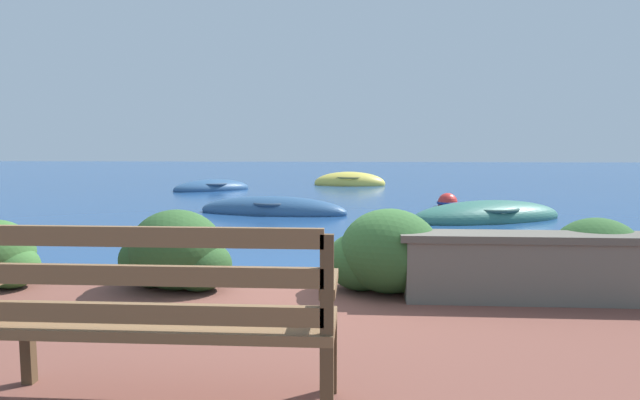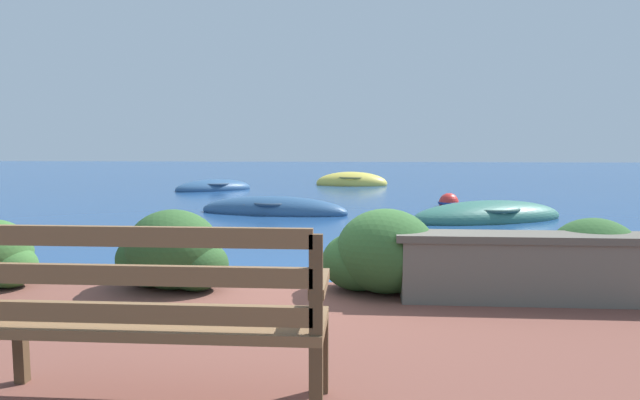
{
  "view_description": "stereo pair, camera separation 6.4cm",
  "coord_description": "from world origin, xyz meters",
  "px_view_note": "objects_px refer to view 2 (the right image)",
  "views": [
    {
      "loc": [
        0.48,
        -5.2,
        1.52
      ],
      "look_at": [
        -0.16,
        4.51,
        0.53
      ],
      "focal_mm": 32.0,
      "sensor_mm": 36.0,
      "label": 1
    },
    {
      "loc": [
        0.55,
        -5.19,
        1.52
      ],
      "look_at": [
        -0.16,
        4.51,
        0.53
      ],
      "focal_mm": 32.0,
      "sensor_mm": 36.0,
      "label": 2
    }
  ],
  "objects_px": {
    "park_bench": "(149,312)",
    "rowboat_nearest": "(488,217)",
    "mooring_buoy": "(449,203)",
    "rowboat_mid": "(273,211)",
    "rowboat_outer": "(352,183)",
    "rowboat_far": "(214,188)"
  },
  "relations": [
    {
      "from": "rowboat_mid",
      "to": "mooring_buoy",
      "type": "height_order",
      "value": "rowboat_mid"
    },
    {
      "from": "park_bench",
      "to": "rowboat_nearest",
      "type": "bearing_deg",
      "value": 61.97
    },
    {
      "from": "park_bench",
      "to": "mooring_buoy",
      "type": "distance_m",
      "value": 11.55
    },
    {
      "from": "rowboat_mid",
      "to": "rowboat_nearest",
      "type": "bearing_deg",
      "value": 179.96
    },
    {
      "from": "rowboat_nearest",
      "to": "rowboat_far",
      "type": "bearing_deg",
      "value": 114.89
    },
    {
      "from": "rowboat_nearest",
      "to": "rowboat_outer",
      "type": "relative_size",
      "value": 1.33
    },
    {
      "from": "park_bench",
      "to": "rowboat_mid",
      "type": "distance_m",
      "value": 9.51
    },
    {
      "from": "rowboat_nearest",
      "to": "rowboat_outer",
      "type": "height_order",
      "value": "rowboat_outer"
    },
    {
      "from": "rowboat_mid",
      "to": "park_bench",
      "type": "bearing_deg",
      "value": 104.73
    },
    {
      "from": "park_bench",
      "to": "rowboat_outer",
      "type": "height_order",
      "value": "park_bench"
    },
    {
      "from": "rowboat_far",
      "to": "rowboat_outer",
      "type": "relative_size",
      "value": 1.02
    },
    {
      "from": "rowboat_mid",
      "to": "rowboat_outer",
      "type": "relative_size",
      "value": 1.28
    },
    {
      "from": "rowboat_nearest",
      "to": "mooring_buoy",
      "type": "distance_m",
      "value": 2.43
    },
    {
      "from": "park_bench",
      "to": "rowboat_far",
      "type": "relative_size",
      "value": 0.64
    },
    {
      "from": "park_bench",
      "to": "rowboat_far",
      "type": "bearing_deg",
      "value": 97.47
    },
    {
      "from": "rowboat_nearest",
      "to": "rowboat_mid",
      "type": "relative_size",
      "value": 1.04
    },
    {
      "from": "rowboat_nearest",
      "to": "mooring_buoy",
      "type": "xyz_separation_m",
      "value": [
        -0.4,
        2.39,
        0.02
      ]
    },
    {
      "from": "rowboat_nearest",
      "to": "rowboat_mid",
      "type": "distance_m",
      "value": 4.43
    },
    {
      "from": "park_bench",
      "to": "mooring_buoy",
      "type": "height_order",
      "value": "park_bench"
    },
    {
      "from": "rowboat_mid",
      "to": "rowboat_outer",
      "type": "bearing_deg",
      "value": -90.94
    },
    {
      "from": "rowboat_mid",
      "to": "mooring_buoy",
      "type": "bearing_deg",
      "value": -147.77
    },
    {
      "from": "rowboat_mid",
      "to": "rowboat_outer",
      "type": "height_order",
      "value": "rowboat_outer"
    }
  ]
}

